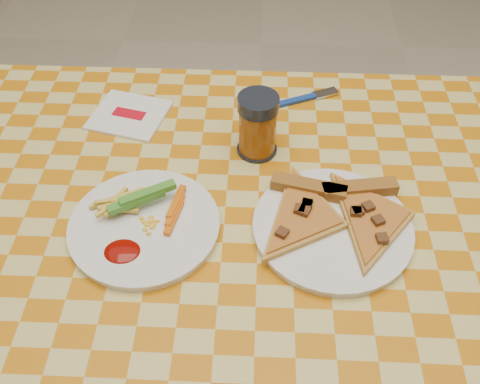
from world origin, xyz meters
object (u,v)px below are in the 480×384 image
at_px(plate_right, 332,229).
at_px(drink_glass, 258,126).
at_px(table, 256,272).
at_px(plate_left, 145,227).

distance_m(plate_right, drink_glass, 0.21).
bearing_deg(table, plate_right, 14.39).
distance_m(table, plate_right, 0.14).
height_order(plate_left, drink_glass, drink_glass).
bearing_deg(plate_left, table, -6.65).
distance_m(table, drink_glass, 0.24).
bearing_deg(table, drink_glass, 91.45).
xyz_separation_m(table, drink_glass, (-0.01, 0.20, 0.13)).
bearing_deg(plate_left, drink_glass, 48.19).
height_order(table, drink_glass, drink_glass).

